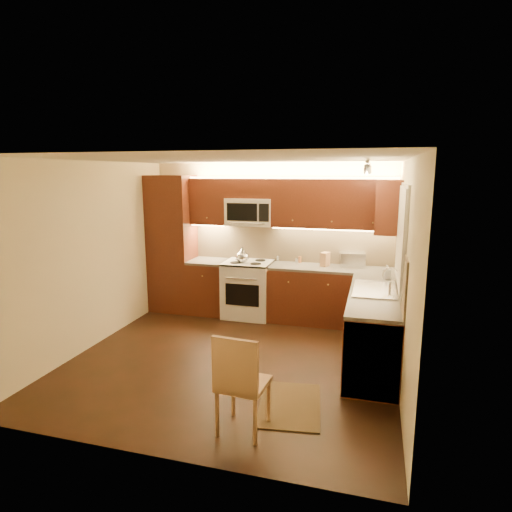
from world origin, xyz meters
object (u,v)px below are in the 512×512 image
(knife_block, at_px, (325,259))
(dining_chair, at_px, (243,381))
(microwave, at_px, (250,212))
(soap_bottle, at_px, (387,272))
(stove, at_px, (248,289))
(toaster_oven, at_px, (352,259))
(kettle, at_px, (242,255))
(sink, at_px, (375,284))

(knife_block, relative_size, dining_chair, 0.23)
(microwave, bearing_deg, soap_bottle, -15.94)
(stove, distance_m, soap_bottle, 2.27)
(knife_block, bearing_deg, microwave, -161.88)
(microwave, relative_size, toaster_oven, 2.02)
(toaster_oven, bearing_deg, soap_bottle, -62.30)
(soap_bottle, xyz_separation_m, dining_chair, (-1.27, -2.61, -0.51))
(knife_block, bearing_deg, toaster_oven, 32.62)
(kettle, bearing_deg, microwave, 51.92)
(knife_block, height_order, soap_bottle, knife_block)
(microwave, distance_m, dining_chair, 3.57)
(stove, bearing_deg, sink, -29.36)
(microwave, xyz_separation_m, knife_block, (1.24, -0.04, -0.71))
(stove, relative_size, toaster_oven, 2.44)
(soap_bottle, relative_size, dining_chair, 0.20)
(microwave, bearing_deg, toaster_oven, 1.78)
(microwave, xyz_separation_m, kettle, (-0.06, -0.23, -0.67))
(sink, bearing_deg, knife_block, 122.10)
(stove, distance_m, sink, 2.35)
(sink, distance_m, soap_bottle, 0.66)
(sink, xyz_separation_m, knife_block, (-0.76, 1.22, 0.03))
(kettle, height_order, dining_chair, kettle)
(sink, xyz_separation_m, kettle, (-2.06, 1.03, 0.07))
(microwave, bearing_deg, dining_chair, -74.76)
(sink, height_order, kettle, kettle)
(knife_block, height_order, dining_chair, knife_block)
(microwave, distance_m, toaster_oven, 1.79)
(dining_chair, bearing_deg, stove, 110.50)
(stove, xyz_separation_m, toaster_oven, (1.64, 0.19, 0.55))
(microwave, xyz_separation_m, toaster_oven, (1.64, 0.05, -0.71))
(toaster_oven, relative_size, knife_block, 1.72)
(microwave, distance_m, sink, 2.48)
(knife_block, bearing_deg, dining_chair, -76.37)
(sink, height_order, soap_bottle, soap_bottle)
(stove, relative_size, soap_bottle, 4.88)
(kettle, bearing_deg, stove, 32.51)
(sink, height_order, dining_chair, sink)
(soap_bottle, bearing_deg, stove, 142.87)
(kettle, height_order, toaster_oven, kettle)
(stove, height_order, soap_bottle, soap_bottle)
(knife_block, distance_m, dining_chair, 3.25)
(toaster_oven, distance_m, dining_chair, 3.41)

